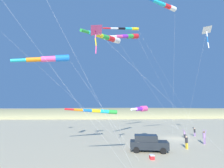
{
  "coord_description": "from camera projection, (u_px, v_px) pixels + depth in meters",
  "views": [
    {
      "loc": [
        28.98,
        -11.99,
        5.27
      ],
      "look_at": [
        7.66,
        -10.72,
        7.8
      ],
      "focal_mm": 29.0,
      "sensor_mm": 36.0,
      "label": 1
    }
  ],
  "objects": [
    {
      "name": "kite_delta_white_trailing",
      "position": [
        206.0,
        30.0,
        26.97
      ],
      "size": [
        9.51,
        2.3,
        16.96
      ],
      "color": "white",
      "rests_on": "ground_plane"
    },
    {
      "name": "kite_windsock_yellow_midlevel",
      "position": [
        128.0,
        36.0,
        31.26
      ],
      "size": [
        4.6,
        13.29,
        18.23
      ],
      "color": "red",
      "rests_on": "ground_plane"
    },
    {
      "name": "person_child_grey_jacket",
      "position": [
        184.0,
        133.0,
        29.5
      ],
      "size": [
        0.41,
        0.47,
        1.36
      ],
      "color": "#232328",
      "rests_on": "ground_plane"
    },
    {
      "name": "kite_windsock_green_low_center",
      "position": [
        126.0,
        29.0,
        34.94
      ],
      "size": [
        3.8,
        17.61,
        20.86
      ],
      "color": "yellow",
      "rests_on": "ground_plane"
    },
    {
      "name": "person_bystander_far",
      "position": [
        195.0,
        131.0,
        31.08
      ],
      "size": [
        0.56,
        0.52,
        1.55
      ],
      "color": "#8E6B9E",
      "rests_on": "ground_plane"
    },
    {
      "name": "kite_windsock_striped_overhead",
      "position": [
        164.0,
        5.0,
        22.76
      ],
      "size": [
        14.43,
        8.82,
        18.24
      ],
      "color": "white",
      "rests_on": "ground_plane"
    },
    {
      "name": "dune_ridge_grassy",
      "position": [
        127.0,
        117.0,
        83.33
      ],
      "size": [
        28.0,
        240.0,
        8.33
      ],
      "primitive_type": "ellipsoid",
      "color": "#938E60",
      "rests_on": "ground_plane"
    },
    {
      "name": "kite_windsock_orange_high_right",
      "position": [
        99.0,
        111.0,
        17.34
      ],
      "size": [
        3.28,
        6.07,
        5.03
      ],
      "color": "green",
      "rests_on": "ground_plane"
    },
    {
      "name": "parked_car",
      "position": [
        148.0,
        143.0,
        20.92
      ],
      "size": [
        2.7,
        4.57,
        1.85
      ],
      "color": "black",
      "rests_on": "ground_plane"
    },
    {
      "name": "cooler_box",
      "position": [
        152.0,
        157.0,
        17.83
      ],
      "size": [
        0.62,
        0.42,
        0.42
      ],
      "color": "red",
      "rests_on": "ground_plane"
    },
    {
      "name": "kite_windsock_purple_drifting",
      "position": [
        50.0,
        59.0,
        18.5
      ],
      "size": [
        1.83,
        12.47,
        10.61
      ],
      "color": "blue",
      "rests_on": "ground_plane"
    },
    {
      "name": "person_child_green_jacket",
      "position": [
        186.0,
        141.0,
        22.16
      ],
      "size": [
        0.56,
        0.46,
        1.69
      ],
      "color": "gold",
      "rests_on": "ground_plane"
    },
    {
      "name": "ground_plane",
      "position": [
        176.0,
        139.0,
        28.81
      ],
      "size": [
        600.0,
        600.0,
        0.0
      ],
      "primitive_type": "plane",
      "color": "#C6B58C"
    },
    {
      "name": "person_adult_flyer",
      "position": [
        204.0,
        136.0,
        24.82
      ],
      "size": [
        0.66,
        0.69,
        1.93
      ],
      "color": "#8E6B9E",
      "rests_on": "ground_plane"
    },
    {
      "name": "kite_delta_small_distant",
      "position": [
        96.0,
        31.0,
        16.11
      ],
      "size": [
        4.71,
        14.65,
        12.35
      ],
      "color": "#EF4C93",
      "rests_on": "ground_plane"
    },
    {
      "name": "kite_windsock_teal_far_right",
      "position": [
        141.0,
        109.0,
        26.42
      ],
      "size": [
        7.01,
        11.37,
        5.24
      ],
      "color": "#EF4C93",
      "rests_on": "ground_plane"
    },
    {
      "name": "kite_windsock_black_fish_shape",
      "position": [
        107.0,
        38.0,
        21.72
      ],
      "size": [
        12.96,
        16.17,
        14.05
      ],
      "color": "white",
      "rests_on": "ground_plane"
    }
  ]
}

